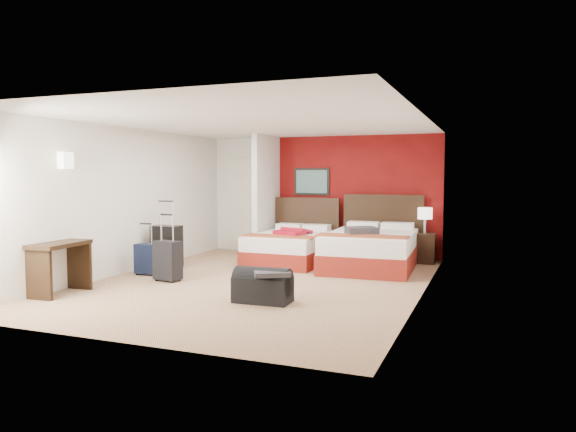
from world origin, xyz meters
The scene contains 17 objects.
ground centered at (0.00, 0.00, 0.00)m, with size 6.50×6.50×0.00m, color tan.
room_walls centered at (-1.40, 1.42, 1.26)m, with size 5.02×6.52×2.50m.
red_accent_panel centered at (0.75, 3.23, 1.25)m, with size 3.50×0.04×2.50m, color maroon.
partition_wall centered at (-1.00, 2.61, 1.25)m, with size 0.12×1.20×2.50m, color silver.
entry_door centered at (-1.75, 3.20, 1.02)m, with size 0.82×0.06×2.05m, color silver.
bed_left centered at (-0.22, 1.95, 0.28)m, with size 1.32×1.89×0.57m, color white.
bed_right centered at (1.36, 1.91, 0.33)m, with size 1.52×2.17×0.65m, color silver.
red_suitcase_open centered at (-0.12, 1.85, 0.61)m, with size 0.53×0.73×0.09m, color #A90E24.
jacket_bundle centered at (1.26, 1.61, 0.71)m, with size 0.53×0.42×0.13m, color #3A3A3F.
nightstand centered at (2.19, 2.88, 0.29)m, with size 0.41×0.41×0.57m, color black.
table_lamp centered at (2.19, 2.88, 0.82)m, with size 0.28×0.28×0.49m, color silver.
suitcase_black centered at (-2.06, 0.54, 0.38)m, with size 0.50×0.31×0.75m, color black.
suitcase_charcoal centered at (-1.42, -0.40, 0.31)m, with size 0.41×0.26×0.61m, color black.
suitcase_navy centered at (-2.05, -0.08, 0.25)m, with size 0.36×0.22×0.50m, color black.
duffel_bag centered at (0.57, -1.16, 0.19)m, with size 0.75×0.40×0.38m, color black.
jacket_draped centered at (0.72, -1.21, 0.41)m, with size 0.46×0.39×0.06m, color #37363B.
desk centered at (-2.30, -1.75, 0.37)m, with size 0.45×0.89×0.74m, color black.
Camera 1 is at (3.40, -7.56, 1.69)m, focal length 33.27 mm.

